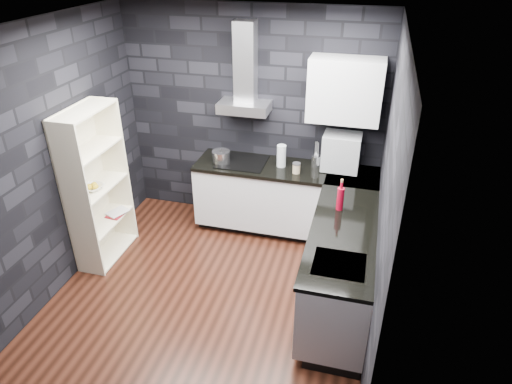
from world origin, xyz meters
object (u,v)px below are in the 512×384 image
at_px(pot, 221,157).
at_px(appliance_garage, 341,152).
at_px(red_bottle, 340,199).
at_px(bookshelf, 97,187).
at_px(storage_jar, 296,169).
at_px(glass_vase, 281,156).
at_px(utensil_crock, 316,161).
at_px(fruit_bowl, 93,187).

bearing_deg(pot, appliance_garage, 7.35).
height_order(red_bottle, bookshelf, bookshelf).
height_order(storage_jar, red_bottle, red_bottle).
relative_size(storage_jar, red_bottle, 0.45).
relative_size(glass_vase, bookshelf, 0.15).
xyz_separation_m(utensil_crock, red_bottle, (0.37, -0.93, 0.05)).
bearing_deg(fruit_bowl, appliance_garage, 25.37).
height_order(pot, glass_vase, glass_vase).
height_order(pot, appliance_garage, appliance_garage).
height_order(storage_jar, appliance_garage, appliance_garage).
relative_size(appliance_garage, red_bottle, 1.78).
distance_m(bookshelf, fruit_bowl, 0.08).
bearing_deg(bookshelf, storage_jar, 10.05).
xyz_separation_m(pot, glass_vase, (0.73, 0.08, 0.06)).
bearing_deg(glass_vase, utensil_crock, 14.11).
bearing_deg(red_bottle, pot, 153.80).
xyz_separation_m(pot, bookshelf, (-1.13, -0.95, -0.07)).
distance_m(pot, bookshelf, 1.47).
relative_size(storage_jar, utensil_crock, 0.79).
bearing_deg(storage_jar, glass_vase, 148.05).
relative_size(glass_vase, fruit_bowl, 1.24).
bearing_deg(appliance_garage, fruit_bowl, -153.57).
height_order(red_bottle, fruit_bowl, red_bottle).
distance_m(glass_vase, red_bottle, 1.13).
bearing_deg(red_bottle, bookshelf, -175.49).
bearing_deg(storage_jar, pot, 177.19).
distance_m(storage_jar, fruit_bowl, 2.28).
distance_m(utensil_crock, bookshelf, 2.53).
xyz_separation_m(appliance_garage, red_bottle, (0.09, -0.92, -0.10)).
bearing_deg(pot, utensil_crock, 9.29).
distance_m(utensil_crock, red_bottle, 1.00).
distance_m(appliance_garage, bookshelf, 2.80).
bearing_deg(glass_vase, red_bottle, -46.74).
xyz_separation_m(red_bottle, bookshelf, (-2.63, -0.21, -0.12)).
xyz_separation_m(storage_jar, utensil_crock, (0.19, 0.23, 0.01)).
xyz_separation_m(glass_vase, fruit_bowl, (-1.86, -1.11, -0.10)).
bearing_deg(utensil_crock, red_bottle, -67.95).
height_order(utensil_crock, red_bottle, red_bottle).
bearing_deg(storage_jar, appliance_garage, 25.41).
bearing_deg(bookshelf, appliance_garage, 10.40).
relative_size(pot, storage_jar, 1.92).
relative_size(pot, bookshelf, 0.12).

